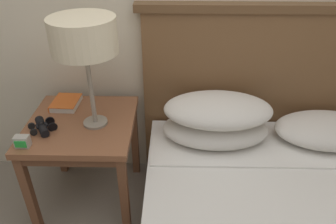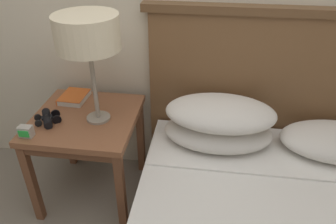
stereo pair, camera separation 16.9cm
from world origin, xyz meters
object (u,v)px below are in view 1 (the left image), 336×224
Objects in this scene: nightstand at (82,133)px; alarm_clock at (22,142)px; book_on_nightstand at (66,103)px; binoculars_pair at (42,126)px; table_lamp at (84,37)px.

alarm_clock is (-0.23, -0.23, 0.11)m from nightstand.
alarm_clock is at bearing -103.63° from book_on_nightstand.
binoculars_pair is at bearing 71.69° from alarm_clock.
binoculars_pair is 2.28× the size of alarm_clock.
table_lamp is 8.27× the size of alarm_clock.
book_on_nightstand reaches higher than nightstand.
table_lamp is 0.54m from binoculars_pair.
binoculars_pair is at bearing -155.24° from nightstand.
nightstand is at bearing 24.76° from binoculars_pair.
book_on_nightstand is 0.26m from binoculars_pair.
alarm_clock reaches higher than book_on_nightstand.
alarm_clock is at bearing -146.01° from table_lamp.
book_on_nightstand is 0.41m from alarm_clock.
alarm_clock reaches higher than nightstand.
alarm_clock is (-0.05, -0.14, 0.01)m from binoculars_pair.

